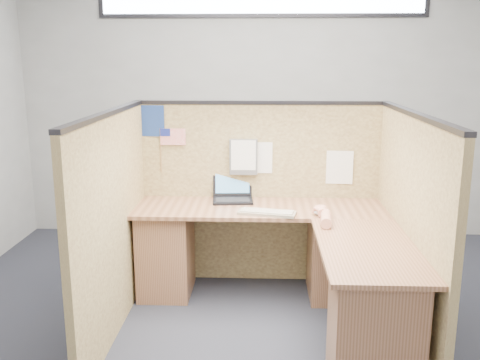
{
  "coord_description": "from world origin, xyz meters",
  "views": [
    {
      "loc": [
        0.01,
        -3.35,
        1.87
      ],
      "look_at": [
        -0.15,
        0.5,
        0.99
      ],
      "focal_mm": 40.0,
      "sensor_mm": 36.0,
      "label": 1
    }
  ],
  "objects_px": {
    "l_desk": "(284,267)",
    "keyboard": "(267,213)",
    "laptop": "(233,193)",
    "mouse": "(321,212)"
  },
  "relations": [
    {
      "from": "laptop",
      "to": "keyboard",
      "type": "xyz_separation_m",
      "value": [
        0.27,
        -0.42,
        -0.04
      ]
    },
    {
      "from": "l_desk",
      "to": "laptop",
      "type": "distance_m",
      "value": 0.83
    },
    {
      "from": "l_desk",
      "to": "keyboard",
      "type": "relative_size",
      "value": 4.35
    },
    {
      "from": "l_desk",
      "to": "keyboard",
      "type": "distance_m",
      "value": 0.42
    },
    {
      "from": "keyboard",
      "to": "mouse",
      "type": "distance_m",
      "value": 0.4
    },
    {
      "from": "laptop",
      "to": "mouse",
      "type": "height_order",
      "value": "laptop"
    },
    {
      "from": "l_desk",
      "to": "mouse",
      "type": "distance_m",
      "value": 0.49
    },
    {
      "from": "keyboard",
      "to": "mouse",
      "type": "height_order",
      "value": "mouse"
    },
    {
      "from": "keyboard",
      "to": "mouse",
      "type": "xyz_separation_m",
      "value": [
        0.4,
        0.0,
        0.01
      ]
    },
    {
      "from": "mouse",
      "to": "laptop",
      "type": "bearing_deg",
      "value": 148.28
    }
  ]
}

